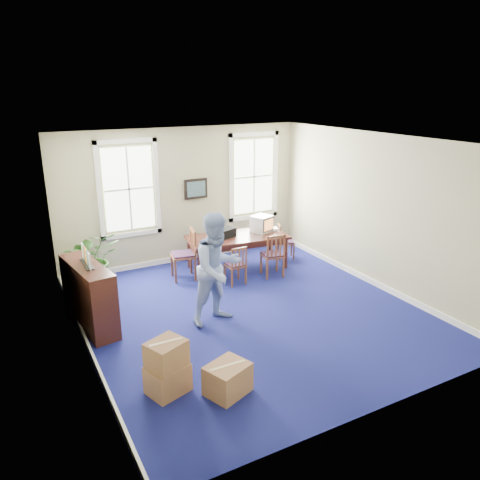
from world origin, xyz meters
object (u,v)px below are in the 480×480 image
conference_table (237,252)px  potted_plant (93,259)px  credenza (89,294)px  cardboard_boxes (178,358)px  man (218,269)px  crt_tv (262,224)px  chair_near_left (235,264)px

conference_table → potted_plant: 3.24m
credenza → cardboard_boxes: 2.47m
man → credenza: man is taller
crt_tv → chair_near_left: bearing=-165.0°
chair_near_left → man: man is taller
conference_table → cardboard_boxes: bearing=-121.5°
conference_table → crt_tv: size_ratio=4.97×
crt_tv → man: 3.13m
potted_plant → cardboard_boxes: size_ratio=0.86×
chair_near_left → credenza: bearing=8.1°
conference_table → chair_near_left: 0.91m
chair_near_left → potted_plant: size_ratio=0.69×
potted_plant → cardboard_boxes: 4.12m
cardboard_boxes → credenza: bearing=107.9°
crt_tv → potted_plant: bearing=152.5°
credenza → potted_plant: same height
chair_near_left → cardboard_boxes: chair_near_left is taller
crt_tv → cardboard_boxes: size_ratio=0.32×
crt_tv → cardboard_boxes: bearing=-155.0°
chair_near_left → credenza: size_ratio=0.55×
conference_table → man: man is taller
man → credenza: 2.29m
credenza → crt_tv: bearing=8.3°
conference_table → potted_plant: bearing=178.1°
crt_tv → chair_near_left: size_ratio=0.54×
chair_near_left → cardboard_boxes: 3.70m
man → conference_table: bearing=43.2°
crt_tv → cardboard_boxes: 5.12m
man → potted_plant: 3.15m
chair_near_left → crt_tv: bearing=-144.8°
crt_tv → credenza: size_ratio=0.29×
potted_plant → cardboard_boxes: potted_plant is taller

